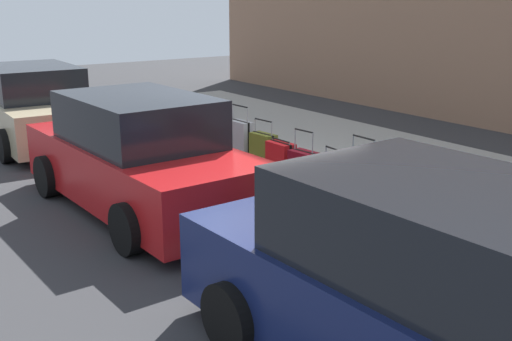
{
  "coord_description": "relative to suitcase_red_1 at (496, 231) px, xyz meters",
  "views": [
    {
      "loc": [
        -7.43,
        5.15,
        2.97
      ],
      "look_at": [
        -0.73,
        0.46,
        0.67
      ],
      "focal_mm": 43.57,
      "sensor_mm": 36.0,
      "label": 1
    }
  ],
  "objects": [
    {
      "name": "suitcase_teal_5",
      "position": [
        2.1,
        -0.03,
        0.04
      ],
      "size": [
        0.47,
        0.22,
        1.03
      ],
      "color": "#0F606B",
      "rests_on": "sidewalk_curb"
    },
    {
      "name": "parked_car_navy_0",
      "position": [
        -1.03,
        2.27,
        0.31
      ],
      "size": [
        4.54,
        2.19,
        1.7
      ],
      "color": "#141E4C",
      "rests_on": "ground_plane"
    },
    {
      "name": "suitcase_navy_6",
      "position": [
        2.71,
        -0.06,
        -0.09
      ],
      "size": [
        0.5,
        0.29,
        0.74
      ],
      "color": "navy",
      "rests_on": "sidewalk_curb"
    },
    {
      "name": "suitcase_red_1",
      "position": [
        0.0,
        0.0,
        0.0
      ],
      "size": [
        0.35,
        0.24,
        0.93
      ],
      "color": "red",
      "rests_on": "sidewalk_curb"
    },
    {
      "name": "ground_plane",
      "position": [
        3.72,
        0.66,
        -0.48
      ],
      "size": [
        40.0,
        40.0,
        0.0
      ],
      "primitive_type": "plane",
      "color": "#333335"
    },
    {
      "name": "suitcase_silver_10",
      "position": [
        5.14,
        -0.05,
        0.03
      ],
      "size": [
        0.49,
        0.24,
        1.02
      ],
      "color": "#9EA0A8",
      "rests_on": "sidewalk_curb"
    },
    {
      "name": "suitcase_red_8",
      "position": [
        3.9,
        -0.0,
        -0.04
      ],
      "size": [
        0.5,
        0.26,
        0.66
      ],
      "color": "red",
      "rests_on": "sidewalk_curb"
    },
    {
      "name": "suitcase_silver_3",
      "position": [
        0.99,
        -0.12,
        -0.03
      ],
      "size": [
        0.41,
        0.24,
        0.92
      ],
      "color": "#9EA0A8",
      "rests_on": "sidewalk_curb"
    },
    {
      "name": "sidewalk_curb",
      "position": [
        3.72,
        -1.84,
        -0.41
      ],
      "size": [
        18.0,
        5.0,
        0.14
      ],
      "primitive_type": "cube",
      "color": "#9E9B93",
      "rests_on": "ground_plane"
    },
    {
      "name": "suitcase_maroon_7",
      "position": [
        3.3,
        0.03,
        -0.05
      ],
      "size": [
        0.46,
        0.29,
        0.92
      ],
      "color": "maroon",
      "rests_on": "sidewalk_curb"
    },
    {
      "name": "suitcase_black_4",
      "position": [
        1.53,
        -0.05,
        -0.06
      ],
      "size": [
        0.42,
        0.23,
        0.83
      ],
      "color": "black",
      "rests_on": "sidewalk_curb"
    },
    {
      "name": "bollard_post",
      "position": [
        7.22,
        0.1,
        0.13
      ],
      "size": [
        0.13,
        0.13,
        0.94
      ],
      "primitive_type": "cylinder",
      "color": "brown",
      "rests_on": "sidewalk_curb"
    },
    {
      "name": "suitcase_olive_9",
      "position": [
        4.52,
        -0.1,
        -0.03
      ],
      "size": [
        0.5,
        0.27,
        0.87
      ],
      "color": "#59601E",
      "rests_on": "sidewalk_curb"
    },
    {
      "name": "parked_car_beige_2",
      "position": [
        9.37,
        2.27,
        0.27
      ],
      "size": [
        4.47,
        2.1,
        1.61
      ],
      "color": "tan",
      "rests_on": "ground_plane"
    },
    {
      "name": "suitcase_black_11",
      "position": [
        5.72,
        0.02,
        -0.02
      ],
      "size": [
        0.45,
        0.29,
        0.96
      ],
      "color": "black",
      "rests_on": "sidewalk_curb"
    },
    {
      "name": "parked_car_red_1",
      "position": [
        4.22,
        2.27,
        0.29
      ],
      "size": [
        4.55,
        2.1,
        1.65
      ],
      "color": "#AD1619",
      "rests_on": "ground_plane"
    },
    {
      "name": "suitcase_olive_2",
      "position": [
        0.48,
        0.02,
        -0.07
      ],
      "size": [
        0.36,
        0.23,
        0.88
      ],
      "color": "#59601E",
      "rests_on": "sidewalk_curb"
    },
    {
      "name": "fire_hydrant",
      "position": [
        6.6,
        -0.05,
        0.04
      ],
      "size": [
        0.39,
        0.21,
        0.74
      ],
      "color": "#D89E0C",
      "rests_on": "sidewalk_curb"
    }
  ]
}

